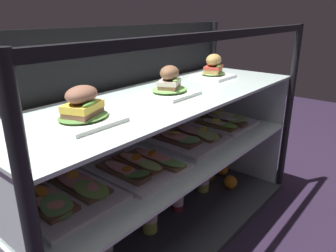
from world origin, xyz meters
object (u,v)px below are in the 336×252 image
at_px(plated_roll_sandwich_far_left, 213,69).
at_px(open_sandwich_tray_mid_right, 64,195).
at_px(open_sandwich_tray_far_left, 221,121).
at_px(orange_fruit_near_left_post, 231,182).
at_px(open_sandwich_tray_mid_left, 140,165).
at_px(juice_bottle_back_right, 150,213).
at_px(juice_bottle_back_center, 104,239).
at_px(orange_fruit_beside_bottles, 208,175).
at_px(juice_bottle_front_right_end, 178,197).
at_px(orange_fruit_rolled_forward, 222,169).
at_px(plated_roll_sandwich_near_left_corner, 170,85).
at_px(juice_bottle_back_left, 203,177).
at_px(open_sandwich_tray_near_left_corner, 187,138).
at_px(plated_roll_sandwich_left_of_center, 83,109).

distance_m(plated_roll_sandwich_far_left, open_sandwich_tray_mid_right, 0.96).
xyz_separation_m(open_sandwich_tray_far_left, orange_fruit_near_left_post, (0.00, -0.08, -0.35)).
height_order(open_sandwich_tray_mid_left, orange_fruit_near_left_post, open_sandwich_tray_mid_left).
height_order(open_sandwich_tray_far_left, juice_bottle_back_right, open_sandwich_tray_far_left).
bearing_deg(juice_bottle_back_center, orange_fruit_beside_bottles, 1.65).
bearing_deg(juice_bottle_back_center, open_sandwich_tray_far_left, -2.96).
bearing_deg(juice_bottle_front_right_end, open_sandwich_tray_far_left, -3.42).
bearing_deg(orange_fruit_rolled_forward, plated_roll_sandwich_near_left_corner, -172.95).
bearing_deg(juice_bottle_back_center, orange_fruit_rolled_forward, -0.25).
distance_m(juice_bottle_back_right, juice_bottle_back_left, 0.46).
xyz_separation_m(open_sandwich_tray_near_left_corner, open_sandwich_tray_far_left, (0.32, 0.00, 0.00)).
distance_m(open_sandwich_tray_mid_right, juice_bottle_back_center, 0.34).
distance_m(orange_fruit_near_left_post, orange_fruit_rolled_forward, 0.16).
bearing_deg(open_sandwich_tray_near_left_corner, juice_bottle_back_right, 175.80).
xyz_separation_m(open_sandwich_tray_near_left_corner, orange_fruit_beside_bottles, (0.31, 0.07, -0.35)).
relative_size(open_sandwich_tray_mid_left, orange_fruit_rolled_forward, 4.76).
height_order(open_sandwich_tray_far_left, juice_bottle_back_left, open_sandwich_tray_far_left).
distance_m(open_sandwich_tray_mid_left, juice_bottle_back_left, 0.63).
bearing_deg(open_sandwich_tray_far_left, open_sandwich_tray_mid_right, 179.52).
xyz_separation_m(plated_roll_sandwich_left_of_center, open_sandwich_tray_near_left_corner, (0.61, 0.05, -0.29)).
distance_m(plated_roll_sandwich_near_left_corner, juice_bottle_front_right_end, 0.62).
bearing_deg(orange_fruit_beside_bottles, juice_bottle_back_left, -161.08).
distance_m(open_sandwich_tray_near_left_corner, orange_fruit_near_left_post, 0.48).
bearing_deg(plated_roll_sandwich_left_of_center, open_sandwich_tray_far_left, 3.27).
xyz_separation_m(open_sandwich_tray_mid_left, open_sandwich_tray_near_left_corner, (0.35, 0.03, 0.00)).
distance_m(plated_roll_sandwich_near_left_corner, juice_bottle_back_left, 0.71).
relative_size(plated_roll_sandwich_near_left_corner, orange_fruit_near_left_post, 2.49).
distance_m(plated_roll_sandwich_far_left, open_sandwich_tray_near_left_corner, 0.38).
relative_size(plated_roll_sandwich_far_left, open_sandwich_tray_near_left_corner, 0.53).
bearing_deg(juice_bottle_back_center, open_sandwich_tray_mid_left, -26.38).
height_order(plated_roll_sandwich_left_of_center, open_sandwich_tray_far_left, plated_roll_sandwich_left_of_center).
bearing_deg(plated_roll_sandwich_left_of_center, orange_fruit_rolled_forward, 5.00).
relative_size(plated_roll_sandwich_near_left_corner, juice_bottle_front_right_end, 0.94).
xyz_separation_m(plated_roll_sandwich_near_left_corner, open_sandwich_tray_far_left, (0.49, 0.04, -0.29)).
relative_size(open_sandwich_tray_far_left, juice_bottle_back_center, 1.44).
relative_size(plated_roll_sandwich_near_left_corner, juice_bottle_back_right, 0.80).
distance_m(open_sandwich_tray_mid_left, orange_fruit_rolled_forward, 0.86).
distance_m(juice_bottle_front_right_end, juice_bottle_back_left, 0.24).
height_order(juice_bottle_front_right_end, orange_fruit_near_left_post, juice_bottle_front_right_end).
height_order(open_sandwich_tray_far_left, orange_fruit_near_left_post, open_sandwich_tray_far_left).
relative_size(juice_bottle_front_right_end, orange_fruit_rolled_forward, 2.80).
xyz_separation_m(open_sandwich_tray_mid_right, juice_bottle_back_center, (0.17, 0.03, -0.30)).
bearing_deg(plated_roll_sandwich_left_of_center, juice_bottle_front_right_end, 7.46).
bearing_deg(orange_fruit_beside_bottles, open_sandwich_tray_mid_left, -171.79).
height_order(juice_bottle_back_center, orange_fruit_rolled_forward, juice_bottle_back_center).
height_order(juice_bottle_back_center, juice_bottle_back_left, juice_bottle_back_center).
relative_size(plated_roll_sandwich_near_left_corner, orange_fruit_rolled_forward, 2.62).
bearing_deg(open_sandwich_tray_near_left_corner, juice_bottle_back_center, 174.91).
distance_m(juice_bottle_back_center, juice_bottle_back_right, 0.25).
distance_m(open_sandwich_tray_mid_right, open_sandwich_tray_near_left_corner, 0.67).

